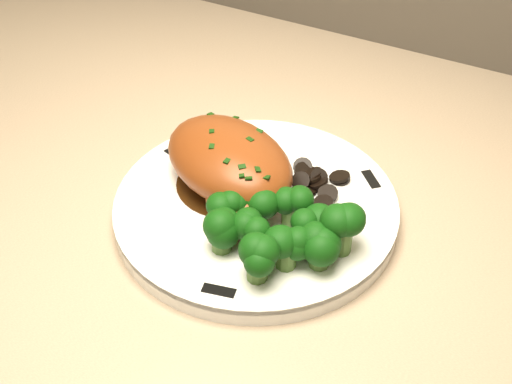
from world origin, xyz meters
The scene contains 9 objects.
counter centered at (0.10, 1.67, 0.44)m, with size 2.02×0.67×0.99m.
plate centered at (0.55, 1.60, 0.88)m, with size 0.26×0.26×0.02m, color white.
rim_accent_0 centered at (0.63, 1.68, 0.89)m, with size 0.03×0.01×0.00m, color black.
rim_accent_1 centered at (0.44, 1.63, 0.89)m, with size 0.03×0.01×0.00m, color black.
rim_accent_2 centered at (0.58, 1.49, 0.89)m, with size 0.03×0.01×0.00m, color black.
gravy_pool centered at (0.52, 1.61, 0.89)m, with size 0.10×0.10×0.00m, color #341C09.
chicken_breast centered at (0.52, 1.61, 0.92)m, with size 0.17×0.14×0.06m.
mushroom_pile centered at (0.60, 1.64, 0.90)m, with size 0.07×0.06×0.02m.
broccoli_florets centered at (0.60, 1.56, 0.91)m, with size 0.12×0.10×0.04m.
Camera 1 is at (0.77, 1.21, 1.28)m, focal length 45.00 mm.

